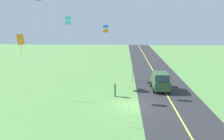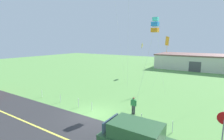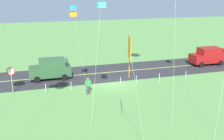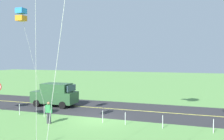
{
  "view_description": "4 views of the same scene",
  "coord_description": "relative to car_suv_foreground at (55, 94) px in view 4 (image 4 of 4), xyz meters",
  "views": [
    {
      "loc": [
        -23.41,
        1.22,
        8.76
      ],
      "look_at": [
        1.04,
        2.39,
        3.54
      ],
      "focal_mm": 38.12,
      "sensor_mm": 36.0,
      "label": 1
    },
    {
      "loc": [
        9.15,
        -11.34,
        6.54
      ],
      "look_at": [
        0.4,
        2.51,
        3.78
      ],
      "focal_mm": 27.51,
      "sensor_mm": 36.0,
      "label": 2
    },
    {
      "loc": [
        7.52,
        25.37,
        9.36
      ],
      "look_at": [
        0.72,
        2.49,
        2.27
      ],
      "focal_mm": 43.38,
      "sensor_mm": 36.0,
      "label": 3
    },
    {
      "loc": [
        -6.82,
        16.82,
        4.82
      ],
      "look_at": [
        -1.76,
        1.68,
        3.96
      ],
      "focal_mm": 38.1,
      "sensor_mm": 36.0,
      "label": 4
    }
  ],
  "objects": [
    {
      "name": "ground_plane",
      "position": [
        -5.89,
        3.49,
        -1.2
      ],
      "size": [
        120.0,
        120.0,
        0.1
      ],
      "primitive_type": "cube",
      "color": "#60994C"
    },
    {
      "name": "asphalt_road",
      "position": [
        -5.89,
        -0.51,
        -1.15
      ],
      "size": [
        120.0,
        7.0,
        0.0
      ],
      "primitive_type": "cube",
      "color": "#2D2D30",
      "rests_on": "ground"
    },
    {
      "name": "road_centre_stripe",
      "position": [
        -5.89,
        -0.51,
        -1.15
      ],
      "size": [
        120.0,
        0.16,
        0.0
      ],
      "primitive_type": "cube",
      "color": "#E5E04C",
      "rests_on": "asphalt_road"
    },
    {
      "name": "car_suv_foreground",
      "position": [
        0.0,
        0.0,
        0.0
      ],
      "size": [
        4.4,
        2.12,
        2.24
      ],
      "color": "#2D5633",
      "rests_on": "ground"
    },
    {
      "name": "person_adult_near",
      "position": [
        -2.96,
        5.62,
        -0.29
      ],
      "size": [
        0.58,
        0.22,
        1.6
      ],
      "rotation": [
        0.0,
        0.0,
        0.69
      ],
      "color": "#3F3F47",
      "rests_on": "ground"
    },
    {
      "name": "kite_red_low",
      "position": [
        -1.64,
        6.75,
        6.55
      ],
      "size": [
        1.61,
        1.42,
        8.15
      ],
      "color": "silver",
      "rests_on": "ground"
    },
    {
      "name": "fence_post_0",
      "position": [
        -14.12,
        4.19,
        -0.7
      ],
      "size": [
        0.05,
        0.05,
        0.9
      ],
      "primitive_type": "cylinder",
      "color": "silver",
      "rests_on": "ground"
    },
    {
      "name": "fence_post_1",
      "position": [
        -10.95,
        4.19,
        -0.7
      ],
      "size": [
        0.05,
        0.05,
        0.9
      ],
      "primitive_type": "cylinder",
      "color": "silver",
      "rests_on": "ground"
    },
    {
      "name": "fence_post_2",
      "position": [
        -8.32,
        4.19,
        -0.7
      ],
      "size": [
        0.05,
        0.05,
        0.9
      ],
      "primitive_type": "cylinder",
      "color": "silver",
      "rests_on": "ground"
    },
    {
      "name": "fence_post_3",
      "position": [
        -6.6,
        4.19,
        -0.7
      ],
      "size": [
        0.05,
        0.05,
        0.9
      ],
      "primitive_type": "cylinder",
      "color": "silver",
      "rests_on": "ground"
    },
    {
      "name": "fence_post_4",
      "position": [
        -1.58,
        4.19,
        -0.7
      ],
      "size": [
        0.05,
        0.05,
        0.9
      ],
      "primitive_type": "cylinder",
      "color": "silver",
      "rests_on": "ground"
    },
    {
      "name": "fence_post_5",
      "position": [
        0.81,
        4.19,
        -0.7
      ],
      "size": [
        0.05,
        0.05,
        0.9
      ],
      "primitive_type": "cylinder",
      "color": "silver",
      "rests_on": "ground"
    }
  ]
}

